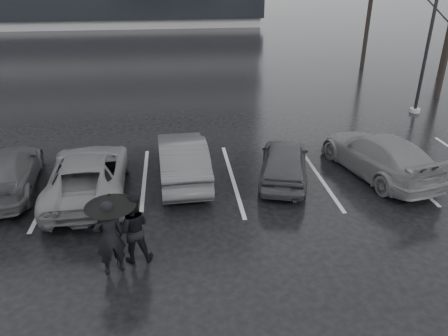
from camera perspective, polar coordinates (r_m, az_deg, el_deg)
ground at (r=11.78m, az=-0.14°, el=-6.97°), size 160.00×160.00×0.00m
car_main at (r=13.82m, az=7.86°, el=0.89°), size 2.35×3.86×1.23m
car_west_a at (r=13.77m, az=-5.42°, el=1.27°), size 1.64×4.23×1.37m
car_west_b at (r=13.36m, az=-17.33°, el=-0.81°), size 2.38×4.80×1.31m
car_west_c at (r=14.54m, az=-26.71°, el=-0.43°), size 2.32×4.51×1.25m
car_east at (r=14.87m, az=19.56°, el=1.66°), size 2.88×4.92×1.34m
pedestrian_left at (r=9.88m, az=-14.70°, el=-8.76°), size 0.78×0.66×1.81m
pedestrian_right at (r=10.17m, az=-11.85°, el=-7.77°), size 0.87×0.71×1.69m
umbrella at (r=9.61m, az=-14.72°, el=-4.12°), size 1.11×1.11×1.88m
lamp_post at (r=21.14m, az=25.47°, el=16.34°), size 0.45×0.45×8.22m
stall_stripes at (r=13.89m, az=-4.63°, el=-1.61°), size 19.72×5.00×0.00m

